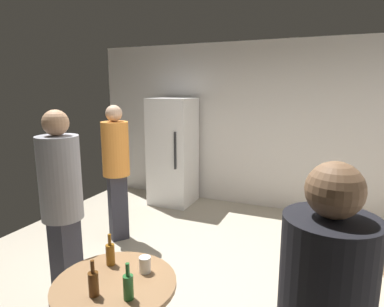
{
  "coord_description": "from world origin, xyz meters",
  "views": [
    {
      "loc": [
        1.35,
        -2.72,
        1.97
      ],
      "look_at": [
        -0.11,
        0.69,
        1.22
      ],
      "focal_mm": 30.7,
      "sensor_mm": 36.0,
      "label": 1
    }
  ],
  "objects_px": {
    "refrigerator": "(173,152)",
    "beer_bottle_green": "(128,286)",
    "beer_bottle_brown": "(94,283)",
    "plastic_cup_white": "(145,264)",
    "person_in_gray_shirt": "(62,199)",
    "person_in_orange_shirt": "(116,162)",
    "foreground_table": "(116,296)",
    "beer_bottle_amber": "(110,254)"
  },
  "relations": [
    {
      "from": "refrigerator",
      "to": "foreground_table",
      "type": "distance_m",
      "value": 3.58
    },
    {
      "from": "foreground_table",
      "to": "beer_bottle_green",
      "type": "distance_m",
      "value": 0.28
    },
    {
      "from": "beer_bottle_amber",
      "to": "person_in_gray_shirt",
      "type": "xyz_separation_m",
      "value": [
        -0.66,
        0.24,
        0.24
      ]
    },
    {
      "from": "beer_bottle_green",
      "to": "person_in_gray_shirt",
      "type": "bearing_deg",
      "value": 152.54
    },
    {
      "from": "plastic_cup_white",
      "to": "person_in_orange_shirt",
      "type": "relative_size",
      "value": 0.06
    },
    {
      "from": "plastic_cup_white",
      "to": "person_in_gray_shirt",
      "type": "height_order",
      "value": "person_in_gray_shirt"
    },
    {
      "from": "beer_bottle_brown",
      "to": "person_in_orange_shirt",
      "type": "relative_size",
      "value": 0.13
    },
    {
      "from": "refrigerator",
      "to": "beer_bottle_green",
      "type": "bearing_deg",
      "value": -67.67
    },
    {
      "from": "refrigerator",
      "to": "person_in_orange_shirt",
      "type": "distance_m",
      "value": 1.56
    },
    {
      "from": "refrigerator",
      "to": "person_in_orange_shirt",
      "type": "relative_size",
      "value": 1.02
    },
    {
      "from": "plastic_cup_white",
      "to": "person_in_gray_shirt",
      "type": "distance_m",
      "value": 1.0
    },
    {
      "from": "person_in_gray_shirt",
      "to": "foreground_table",
      "type": "bearing_deg",
      "value": -24.89
    },
    {
      "from": "beer_bottle_green",
      "to": "plastic_cup_white",
      "type": "distance_m",
      "value": 0.3
    },
    {
      "from": "person_in_gray_shirt",
      "to": "person_in_orange_shirt",
      "type": "height_order",
      "value": "person_in_gray_shirt"
    },
    {
      "from": "foreground_table",
      "to": "plastic_cup_white",
      "type": "bearing_deg",
      "value": 55.88
    },
    {
      "from": "beer_bottle_amber",
      "to": "person_in_gray_shirt",
      "type": "relative_size",
      "value": 0.13
    },
    {
      "from": "refrigerator",
      "to": "plastic_cup_white",
      "type": "xyz_separation_m",
      "value": [
        1.36,
        -3.17,
        -0.11
      ]
    },
    {
      "from": "beer_bottle_amber",
      "to": "beer_bottle_green",
      "type": "relative_size",
      "value": 1.0
    },
    {
      "from": "beer_bottle_brown",
      "to": "refrigerator",
      "type": "bearing_deg",
      "value": 109.01
    },
    {
      "from": "plastic_cup_white",
      "to": "person_in_orange_shirt",
      "type": "bearing_deg",
      "value": 130.75
    },
    {
      "from": "beer_bottle_amber",
      "to": "beer_bottle_brown",
      "type": "relative_size",
      "value": 1.0
    },
    {
      "from": "refrigerator",
      "to": "beer_bottle_amber",
      "type": "xyz_separation_m",
      "value": [
        1.09,
        -3.19,
        -0.08
      ]
    },
    {
      "from": "beer_bottle_brown",
      "to": "plastic_cup_white",
      "type": "xyz_separation_m",
      "value": [
        0.15,
        0.34,
        -0.03
      ]
    },
    {
      "from": "foreground_table",
      "to": "person_in_gray_shirt",
      "type": "height_order",
      "value": "person_in_gray_shirt"
    },
    {
      "from": "beer_bottle_brown",
      "to": "beer_bottle_green",
      "type": "distance_m",
      "value": 0.22
    },
    {
      "from": "foreground_table",
      "to": "person_in_orange_shirt",
      "type": "relative_size",
      "value": 0.45
    },
    {
      "from": "beer_bottle_brown",
      "to": "person_in_gray_shirt",
      "type": "distance_m",
      "value": 1.0
    },
    {
      "from": "person_in_orange_shirt",
      "to": "beer_bottle_brown",
      "type": "bearing_deg",
      "value": -20.61
    },
    {
      "from": "beer_bottle_brown",
      "to": "person_in_orange_shirt",
      "type": "height_order",
      "value": "person_in_orange_shirt"
    },
    {
      "from": "beer_bottle_green",
      "to": "person_in_orange_shirt",
      "type": "height_order",
      "value": "person_in_orange_shirt"
    },
    {
      "from": "foreground_table",
      "to": "plastic_cup_white",
      "type": "distance_m",
      "value": 0.27
    },
    {
      "from": "person_in_gray_shirt",
      "to": "refrigerator",
      "type": "bearing_deg",
      "value": 99.9
    },
    {
      "from": "beer_bottle_green",
      "to": "foreground_table",
      "type": "bearing_deg",
      "value": 148.64
    },
    {
      "from": "beer_bottle_amber",
      "to": "person_in_orange_shirt",
      "type": "relative_size",
      "value": 0.13
    },
    {
      "from": "refrigerator",
      "to": "person_in_gray_shirt",
      "type": "bearing_deg",
      "value": -81.76
    },
    {
      "from": "beer_bottle_brown",
      "to": "plastic_cup_white",
      "type": "relative_size",
      "value": 2.09
    },
    {
      "from": "refrigerator",
      "to": "plastic_cup_white",
      "type": "bearing_deg",
      "value": -66.79
    },
    {
      "from": "plastic_cup_white",
      "to": "person_in_orange_shirt",
      "type": "distance_m",
      "value": 2.15
    },
    {
      "from": "refrigerator",
      "to": "beer_bottle_green",
      "type": "distance_m",
      "value": 3.74
    },
    {
      "from": "refrigerator",
      "to": "person_in_gray_shirt",
      "type": "height_order",
      "value": "same"
    },
    {
      "from": "foreground_table",
      "to": "person_in_gray_shirt",
      "type": "bearing_deg",
      "value": 153.45
    },
    {
      "from": "person_in_gray_shirt",
      "to": "beer_bottle_brown",
      "type": "bearing_deg",
      "value": -34.44
    }
  ]
}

